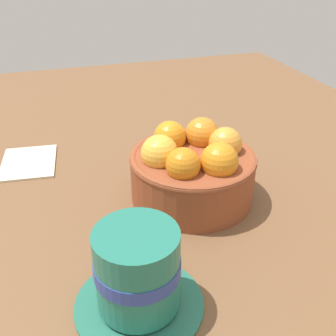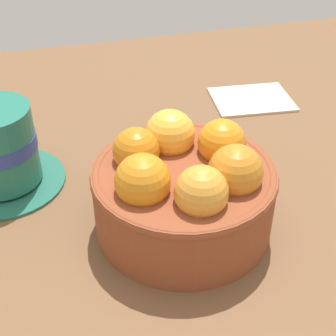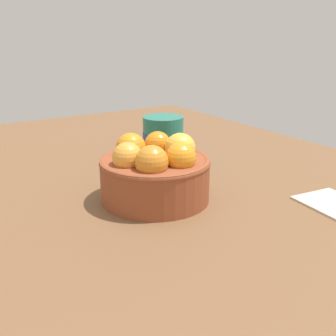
% 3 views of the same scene
% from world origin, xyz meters
% --- Properties ---
extents(ground_plane, '(1.29, 0.90, 0.03)m').
position_xyz_m(ground_plane, '(0.00, 0.00, -0.02)').
color(ground_plane, brown).
extents(terracotta_bowl, '(0.16, 0.16, 0.09)m').
position_xyz_m(terracotta_bowl, '(0.00, -0.00, 0.04)').
color(terracotta_bowl, brown).
rests_on(terracotta_bowl, ground_plane).
extents(coffee_cup, '(0.12, 0.12, 0.08)m').
position_xyz_m(coffee_cup, '(-0.15, 0.11, 0.04)').
color(coffee_cup, '#256A57').
rests_on(coffee_cup, ground_plane).
extents(folded_napkin, '(0.11, 0.09, 0.01)m').
position_xyz_m(folded_napkin, '(0.15, 0.20, 0.00)').
color(folded_napkin, beige).
rests_on(folded_napkin, ground_plane).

